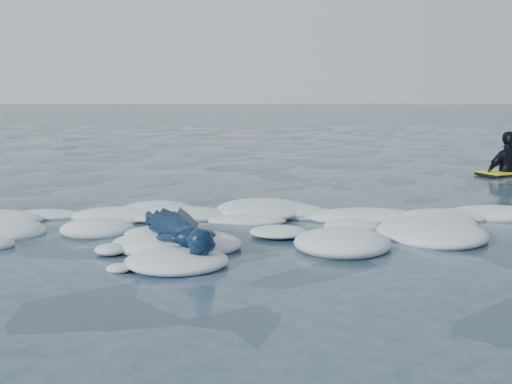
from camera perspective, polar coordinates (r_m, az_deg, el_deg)
ground at (r=6.51m, az=-4.62°, el=-5.33°), size 120.00×120.00×0.00m
foam_band at (r=7.51m, az=-4.09°, el=-3.34°), size 12.00×3.10×0.30m
prone_woman_unit at (r=6.42m, az=-6.62°, el=-3.72°), size 1.09×1.62×0.39m
waiting_rider_unit at (r=12.96m, az=21.50°, el=1.35°), size 1.28×1.00×1.69m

